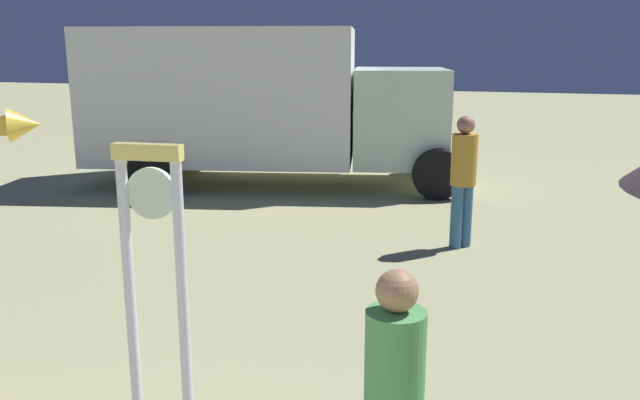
# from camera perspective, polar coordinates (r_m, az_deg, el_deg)

# --- Properties ---
(standing_clock) EXTENTS (0.45, 0.13, 2.09)m
(standing_clock) POSITION_cam_1_polar(r_m,az_deg,el_deg) (4.27, -14.25, -6.37)
(standing_clock) COLOR white
(standing_clock) RESTS_ON ground_plane
(person_distant) EXTENTS (0.34, 0.34, 1.78)m
(person_distant) POSITION_cam_1_polar(r_m,az_deg,el_deg) (8.86, 12.45, 2.15)
(person_distant) COLOR teal
(person_distant) RESTS_ON ground_plane
(box_truck_near) EXTENTS (7.47, 4.05, 3.01)m
(box_truck_near) POSITION_cam_1_polar(r_m,az_deg,el_deg) (12.92, -5.58, 8.66)
(box_truck_near) COLOR white
(box_truck_near) RESTS_ON ground_plane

